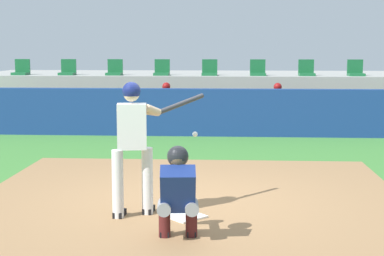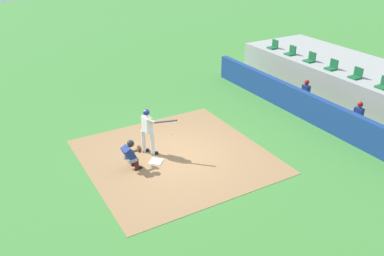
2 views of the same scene
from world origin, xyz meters
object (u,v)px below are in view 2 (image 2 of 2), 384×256
object	(u,v)px
stadium_seat_3	(332,67)
catcher_crouched	(132,153)
home_plate	(156,161)
batter_at_plate	(148,129)
dugout_player_0	(304,93)
stadium_seat_2	(310,59)
stadium_seat_5	(384,85)
dugout_player_1	(356,117)
stadium_seat_1	(291,52)
stadium_seat_4	(356,75)
stadium_seat_0	(273,46)

from	to	relation	value
stadium_seat_3	catcher_crouched	bearing A→B (deg)	-82.70
home_plate	batter_at_plate	xyz separation A→B (m)	(-0.68, 0.04, 1.01)
dugout_player_0	catcher_crouched	bearing A→B (deg)	-83.15
home_plate	dugout_player_0	xyz separation A→B (m)	(-1.11, 8.14, 0.65)
batter_at_plate	stadium_seat_2	distance (m)	10.39
stadium_seat_2	stadium_seat_5	xyz separation A→B (m)	(4.33, 0.00, 0.00)
dugout_player_0	stadium_seat_2	world-z (taller)	stadium_seat_2
home_plate	dugout_player_1	size ratio (longest dim) A/B	0.34
dugout_player_1	stadium_seat_2	distance (m)	5.26
catcher_crouched	dugout_player_0	world-z (taller)	dugout_player_0
stadium_seat_2	stadium_seat_5	size ratio (longest dim) A/B	1.00
stadium_seat_3	stadium_seat_5	size ratio (longest dim) A/B	1.00
dugout_player_1	stadium_seat_2	world-z (taller)	stadium_seat_2
batter_at_plate	dugout_player_1	distance (m)	8.50
batter_at_plate	dugout_player_0	xyz separation A→B (m)	(-0.43, 8.10, -0.36)
dugout_player_0	stadium_seat_2	size ratio (longest dim) A/B	2.71
home_plate	stadium_seat_1	world-z (taller)	stadium_seat_1
catcher_crouched	stadium_seat_1	size ratio (longest dim) A/B	3.93
batter_at_plate	stadium_seat_2	world-z (taller)	stadium_seat_2
stadium_seat_2	stadium_seat_3	size ratio (longest dim) A/B	1.00
home_plate	stadium_seat_5	bearing A→B (deg)	81.92
batter_at_plate	catcher_crouched	bearing A→B (deg)	-55.39
stadium_seat_1	stadium_seat_5	bearing A→B (deg)	0.00
dugout_player_0	stadium_seat_5	xyz separation A→B (m)	(2.56, 2.03, 0.86)
stadium_seat_3	stadium_seat_4	world-z (taller)	same
dugout_player_1	stadium_seat_2	xyz separation A→B (m)	(-4.77, 2.03, 0.86)
stadium_seat_0	dugout_player_1	bearing A→B (deg)	-14.87
batter_at_plate	stadium_seat_1	xyz separation A→B (m)	(-3.66, 10.14, 0.50)
stadium_seat_2	stadium_seat_4	world-z (taller)	same
dugout_player_1	stadium_seat_5	world-z (taller)	stadium_seat_5
home_plate	stadium_seat_2	bearing A→B (deg)	105.84
catcher_crouched	stadium_seat_4	world-z (taller)	stadium_seat_4
dugout_player_1	stadium_seat_4	distance (m)	2.90
batter_at_plate	stadium_seat_3	distance (m)	10.18
dugout_player_0	stadium_seat_3	world-z (taller)	stadium_seat_3
stadium_seat_1	dugout_player_1	bearing A→B (deg)	-18.12
stadium_seat_1	stadium_seat_4	size ratio (longest dim) A/B	1.00
stadium_seat_5	stadium_seat_3	bearing A→B (deg)	180.00
stadium_seat_0	home_plate	bearing A→B (deg)	-60.42
home_plate	dugout_player_0	distance (m)	8.25
catcher_crouched	stadium_seat_1	distance (m)	11.92
stadium_seat_2	stadium_seat_5	bearing A→B (deg)	0.00
stadium_seat_5	dugout_player_0	bearing A→B (deg)	-141.47
stadium_seat_4	stadium_seat_5	size ratio (longest dim) A/B	1.00
home_plate	stadium_seat_3	world-z (taller)	stadium_seat_3
stadium_seat_3	stadium_seat_5	bearing A→B (deg)	0.00
dugout_player_1	stadium_seat_5	distance (m)	2.25
stadium_seat_0	stadium_seat_5	distance (m)	7.22
dugout_player_1	stadium_seat_4	world-z (taller)	stadium_seat_4
dugout_player_0	dugout_player_1	size ratio (longest dim) A/B	1.00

